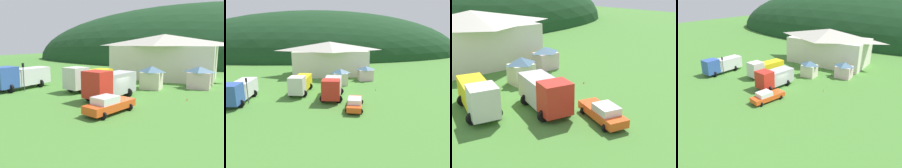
# 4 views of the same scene
# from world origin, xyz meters

# --- Properties ---
(ground_plane) EXTENTS (200.00, 200.00, 0.00)m
(ground_plane) POSITION_xyz_m (0.00, 0.00, 0.00)
(ground_plane) COLOR #477F33
(forested_hill_backdrop) EXTENTS (129.53, 60.00, 38.63)m
(forested_hill_backdrop) POSITION_xyz_m (0.00, 63.49, 0.00)
(forested_hill_backdrop) COLOR #193D1E
(forested_hill_backdrop) RESTS_ON ground
(depot_building) EXTENTS (18.59, 10.30, 7.86)m
(depot_building) POSITION_xyz_m (0.04, 18.49, 4.05)
(depot_building) COLOR silver
(depot_building) RESTS_ON ground
(play_shed_cream) EXTENTS (2.93, 2.46, 3.18)m
(play_shed_cream) POSITION_xyz_m (1.15, 7.56, 1.64)
(play_shed_cream) COLOR beige
(play_shed_cream) RESTS_ON ground
(play_shed_pink) EXTENTS (3.19, 2.56, 3.10)m
(play_shed_pink) POSITION_xyz_m (7.00, 10.80, 1.60)
(play_shed_pink) COLOR beige
(play_shed_pink) RESTS_ON ground
(box_truck_blue) EXTENTS (3.61, 8.27, 3.28)m
(box_truck_blue) POSITION_xyz_m (-14.85, -0.63, 1.77)
(box_truck_blue) COLOR #3356AD
(box_truck_blue) RESTS_ON ground
(flatbed_truck_yellow) EXTENTS (3.96, 7.83, 3.26)m
(flatbed_truck_yellow) POSITION_xyz_m (-6.25, 2.86, 1.71)
(flatbed_truck_yellow) COLOR silver
(flatbed_truck_yellow) RESTS_ON ground
(crane_truck_red) EXTENTS (4.10, 7.21, 3.40)m
(crane_truck_red) POSITION_xyz_m (-1.24, -0.59, 1.82)
(crane_truck_red) COLOR red
(crane_truck_red) RESTS_ON ground
(service_pickup_orange) EXTENTS (3.12, 5.63, 1.66)m
(service_pickup_orange) POSITION_xyz_m (1.27, -5.54, 0.83)
(service_pickup_orange) COLOR #E9501B
(service_pickup_orange) RESTS_ON ground
(traffic_light_west) EXTENTS (0.20, 0.32, 3.70)m
(traffic_light_west) POSITION_xyz_m (-13.52, -1.38, 2.30)
(traffic_light_west) COLOR #4C4C51
(traffic_light_west) RESTS_ON ground
(traffic_cone_near_pickup) EXTENTS (0.36, 0.36, 0.61)m
(traffic_cone_near_pickup) POSITION_xyz_m (6.75, 2.71, 0.00)
(traffic_cone_near_pickup) COLOR orange
(traffic_cone_near_pickup) RESTS_ON ground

